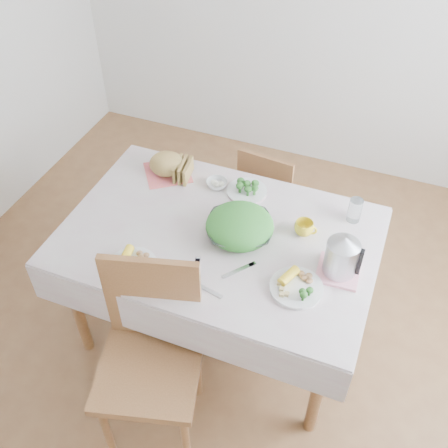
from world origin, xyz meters
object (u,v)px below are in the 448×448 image
(dining_table, at_px, (219,286))
(dinner_plate_right, at_px, (296,288))
(electric_kettle, at_px, (342,254))
(chair_near, at_px, (149,373))
(chair_far, at_px, (273,185))
(dinner_plate_left, at_px, (133,266))
(yellow_mug, at_px, (304,228))
(salad_bowl, at_px, (240,230))

(dining_table, xyz_separation_m, dinner_plate_right, (0.44, -0.19, 0.40))
(electric_kettle, bearing_deg, dinner_plate_right, -137.58)
(chair_near, bearing_deg, electric_kettle, 27.68)
(chair_far, height_order, electric_kettle, electric_kettle)
(dinner_plate_left, bearing_deg, dinner_plate_right, 11.68)
(dining_table, bearing_deg, chair_far, 86.81)
(yellow_mug, bearing_deg, dinner_plate_left, -143.14)
(dining_table, relative_size, dinner_plate_left, 6.18)
(salad_bowl, height_order, electric_kettle, electric_kettle)
(salad_bowl, bearing_deg, dining_table, -162.93)
(chair_near, relative_size, salad_bowl, 3.23)
(chair_far, bearing_deg, dining_table, 92.47)
(dining_table, xyz_separation_m, dinner_plate_left, (-0.28, -0.34, 0.40))
(dining_table, xyz_separation_m, salad_bowl, (0.10, 0.03, 0.42))
(chair_far, distance_m, yellow_mug, 0.80)
(dinner_plate_left, bearing_deg, salad_bowl, 44.34)
(dinner_plate_right, relative_size, yellow_mug, 2.52)
(dinner_plate_left, bearing_deg, chair_far, 74.01)
(yellow_mug, bearing_deg, chair_far, 117.42)
(salad_bowl, bearing_deg, dinner_plate_left, -135.66)
(yellow_mug, bearing_deg, dinner_plate_right, -79.78)
(dinner_plate_right, xyz_separation_m, yellow_mug, (-0.06, 0.35, 0.03))
(chair_near, height_order, electric_kettle, electric_kettle)
(chair_far, xyz_separation_m, electric_kettle, (0.54, -0.83, 0.42))
(chair_near, relative_size, yellow_mug, 10.54)
(chair_near, xyz_separation_m, chair_far, (0.12, 1.44, 0.00))
(dinner_plate_left, height_order, electric_kettle, electric_kettle)
(salad_bowl, xyz_separation_m, electric_kettle, (0.49, -0.06, 0.08))
(dining_table, distance_m, yellow_mug, 0.59)
(chair_far, distance_m, dinner_plate_right, 1.11)
(chair_near, distance_m, electric_kettle, 1.00)
(chair_far, bearing_deg, electric_kettle, 129.04)
(salad_bowl, bearing_deg, yellow_mug, 23.96)
(dinner_plate_left, bearing_deg, electric_kettle, 19.76)
(dinner_plate_right, height_order, yellow_mug, yellow_mug)
(dining_table, bearing_deg, dinner_plate_right, -23.41)
(yellow_mug, relative_size, electric_kettle, 0.46)
(chair_near, distance_m, dinner_plate_right, 0.75)
(dining_table, distance_m, salad_bowl, 0.44)
(chair_far, relative_size, electric_kettle, 3.89)
(dinner_plate_right, xyz_separation_m, electric_kettle, (0.15, 0.16, 0.11))
(chair_near, bearing_deg, dining_table, 68.18)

